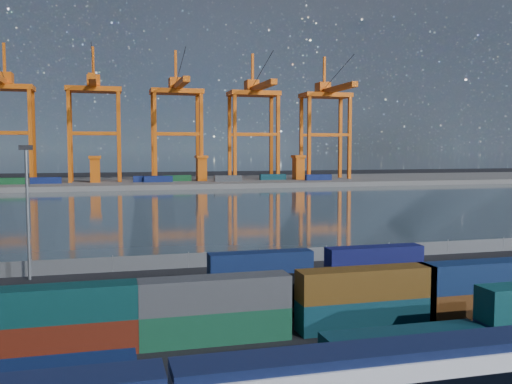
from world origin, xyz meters
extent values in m
plane|color=black|center=(0.00, 0.00, 0.00)|extent=(700.00, 700.00, 0.00)
plane|color=#324148|center=(0.00, 105.00, 0.01)|extent=(700.00, 700.00, 0.00)
cube|color=#514F4C|center=(0.00, 210.00, 1.00)|extent=(700.00, 70.00, 2.00)
cone|color=#1E2630|center=(-200.00, 1600.00, 260.00)|extent=(1100.00, 1100.00, 520.00)
cone|color=#1E2630|center=(200.00, 1600.00, 230.00)|extent=(1040.00, 1040.00, 460.00)
cone|color=#1E2630|center=(600.00, 1600.00, 190.00)|extent=(960.00, 960.00, 380.00)
cone|color=#1E2630|center=(950.00, 1600.00, 150.00)|extent=(840.00, 840.00, 300.00)
cube|color=#10193B|center=(-4.88, -20.70, 5.19)|extent=(25.70, 2.78, 0.51)
cube|color=black|center=(-4.88, -20.70, 3.39)|extent=(25.72, 3.18, 1.03)
cube|color=#0D3644|center=(0.55, -10.99, 1.37)|extent=(12.65, 2.57, 2.74)
cube|color=#5C1B0D|center=(-24.71, -2.11, 1.38)|extent=(12.72, 2.59, 2.75)
cube|color=#0B3939|center=(-24.71, -2.11, 4.13)|extent=(12.72, 2.59, 2.75)
cube|color=#144D31|center=(-12.02, -2.11, 1.38)|extent=(12.72, 2.59, 2.75)
cube|color=#45464A|center=(-12.02, -2.11, 4.13)|extent=(12.72, 2.59, 2.75)
cube|color=#0E3B48|center=(1.76, -2.11, 1.38)|extent=(12.72, 2.59, 2.75)
cube|color=brown|center=(1.76, -2.11, 4.13)|extent=(12.72, 2.59, 2.75)
cube|color=#5B3112|center=(13.83, -2.11, 1.38)|extent=(12.72, 2.59, 2.75)
cube|color=navy|center=(13.83, -2.11, 4.13)|extent=(12.72, 2.59, 2.75)
cube|color=#5F3713|center=(-30.70, 10.91, 1.24)|extent=(11.46, 2.33, 2.48)
cube|color=#124616|center=(-17.70, 10.91, 1.24)|extent=(11.46, 2.33, 2.48)
cube|color=brown|center=(-4.52, 10.91, 1.24)|extent=(11.46, 2.33, 2.48)
cube|color=#0F204E|center=(-4.52, 10.91, 3.73)|extent=(11.46, 2.33, 2.48)
cube|color=maroon|center=(9.05, 10.91, 1.24)|extent=(11.46, 2.33, 2.48)
cube|color=#101352|center=(9.05, 10.91, 3.73)|extent=(11.46, 2.33, 2.48)
cube|color=#612A13|center=(21.33, 10.91, 1.24)|extent=(11.46, 2.33, 2.48)
cube|color=black|center=(-25.71, 3.64, 0.33)|extent=(2.71, 1.95, 0.65)
cylinder|color=black|center=(-15.08, 3.64, 2.49)|extent=(14.09, 3.14, 3.14)
cylinder|color=black|center=(-15.08, 3.64, 4.23)|extent=(0.87, 0.87, 0.54)
cube|color=black|center=(-15.08, 3.64, 0.76)|extent=(14.63, 2.17, 0.43)
cube|color=black|center=(-19.96, 3.64, 0.33)|extent=(2.71, 1.95, 0.65)
cube|color=black|center=(-10.21, 3.64, 0.33)|extent=(2.71, 1.95, 0.65)
cylinder|color=black|center=(0.42, 3.64, 2.49)|extent=(14.09, 3.14, 3.14)
cylinder|color=black|center=(0.42, 3.64, 4.23)|extent=(0.87, 0.87, 0.54)
cube|color=black|center=(0.42, 3.64, 0.76)|extent=(14.63, 2.17, 0.43)
cube|color=black|center=(-4.46, 3.64, 0.33)|extent=(2.71, 1.95, 0.65)
cube|color=black|center=(5.29, 3.64, 0.33)|extent=(2.71, 1.95, 0.65)
cylinder|color=black|center=(15.92, 3.64, 2.49)|extent=(14.09, 3.14, 3.14)
cylinder|color=black|center=(15.92, 3.64, 4.23)|extent=(0.87, 0.87, 0.54)
cube|color=black|center=(15.92, 3.64, 0.76)|extent=(14.63, 2.17, 0.43)
cube|color=black|center=(11.04, 3.64, 0.33)|extent=(2.71, 1.95, 0.65)
cube|color=black|center=(20.79, 3.64, 0.33)|extent=(2.71, 1.95, 0.65)
cube|color=#595B5E|center=(0.00, 28.00, 1.00)|extent=(160.00, 0.06, 2.00)
cylinder|color=slate|center=(-30.00, 28.00, 1.10)|extent=(0.12, 0.12, 2.20)
cylinder|color=slate|center=(-20.00, 28.00, 1.10)|extent=(0.12, 0.12, 2.20)
cylinder|color=slate|center=(-10.00, 28.00, 1.10)|extent=(0.12, 0.12, 2.20)
cylinder|color=slate|center=(0.00, 28.00, 1.10)|extent=(0.12, 0.12, 2.20)
cylinder|color=slate|center=(10.00, 28.00, 1.10)|extent=(0.12, 0.12, 2.20)
cylinder|color=slate|center=(20.00, 28.00, 1.10)|extent=(0.12, 0.12, 2.20)
cylinder|color=slate|center=(30.00, 28.00, 1.10)|extent=(0.12, 0.12, 2.20)
cylinder|color=slate|center=(40.00, 28.00, 1.10)|extent=(0.12, 0.12, 2.20)
cylinder|color=slate|center=(-30.00, 26.00, 8.00)|extent=(0.36, 0.36, 16.00)
cube|color=black|center=(-30.00, 26.00, 16.30)|extent=(1.60, 0.40, 0.60)
cube|color=#D3560E|center=(-49.97, 199.53, 20.51)|extent=(1.46, 1.46, 41.03)
cube|color=#D3560E|center=(-49.97, 210.47, 20.51)|extent=(1.46, 1.46, 41.03)
cube|color=#D3560E|center=(-60.00, 199.53, 22.56)|extent=(20.06, 1.28, 1.28)
cube|color=#D3560E|center=(-60.00, 210.47, 22.56)|extent=(20.06, 1.28, 1.28)
cube|color=#D3560E|center=(-60.00, 205.00, 41.03)|extent=(22.79, 12.76, 2.01)
cube|color=#D3560E|center=(-60.00, 208.65, 45.13)|extent=(5.47, 7.29, 4.56)
cube|color=#D3560E|center=(-60.00, 206.82, 51.97)|extent=(1.09, 1.09, 14.59)
cube|color=#D3560E|center=(-35.03, 199.53, 20.51)|extent=(1.46, 1.46, 41.03)
cube|color=#D3560E|center=(-35.03, 210.47, 20.51)|extent=(1.46, 1.46, 41.03)
cube|color=#D3560E|center=(-14.97, 199.53, 20.51)|extent=(1.46, 1.46, 41.03)
cube|color=#D3560E|center=(-14.97, 210.47, 20.51)|extent=(1.46, 1.46, 41.03)
cube|color=#D3560E|center=(-25.00, 199.53, 22.56)|extent=(20.06, 1.28, 1.28)
cube|color=#D3560E|center=(-25.00, 210.47, 22.56)|extent=(20.06, 1.28, 1.28)
cube|color=#D3560E|center=(-25.00, 205.00, 41.03)|extent=(22.79, 12.76, 2.01)
cube|color=#D3560E|center=(-25.00, 194.06, 42.85)|extent=(2.74, 43.76, 2.28)
cube|color=#D3560E|center=(-25.00, 208.65, 45.13)|extent=(5.47, 7.29, 4.56)
cube|color=#D3560E|center=(-25.00, 206.82, 51.97)|extent=(1.09, 1.09, 14.59)
cylinder|color=black|center=(-25.00, 191.87, 49.23)|extent=(0.22, 37.53, 12.38)
cube|color=#D3560E|center=(-0.03, 199.53, 20.51)|extent=(1.46, 1.46, 41.03)
cube|color=#D3560E|center=(-0.03, 210.47, 20.51)|extent=(1.46, 1.46, 41.03)
cube|color=#D3560E|center=(20.03, 199.53, 20.51)|extent=(1.46, 1.46, 41.03)
cube|color=#D3560E|center=(20.03, 210.47, 20.51)|extent=(1.46, 1.46, 41.03)
cube|color=#D3560E|center=(10.00, 199.53, 22.56)|extent=(20.06, 1.28, 1.28)
cube|color=#D3560E|center=(10.00, 210.47, 22.56)|extent=(20.06, 1.28, 1.28)
cube|color=#D3560E|center=(10.00, 205.00, 41.03)|extent=(22.79, 12.76, 2.01)
cube|color=#D3560E|center=(10.00, 194.06, 42.85)|extent=(2.74, 43.76, 2.28)
cube|color=#D3560E|center=(10.00, 208.65, 45.13)|extent=(5.47, 7.29, 4.56)
cube|color=#D3560E|center=(10.00, 206.82, 51.97)|extent=(1.09, 1.09, 14.59)
cylinder|color=black|center=(10.00, 191.87, 49.23)|extent=(0.22, 37.53, 12.38)
cube|color=#D3560E|center=(34.97, 199.53, 20.51)|extent=(1.46, 1.46, 41.03)
cube|color=#D3560E|center=(34.97, 210.47, 20.51)|extent=(1.46, 1.46, 41.03)
cube|color=#D3560E|center=(55.03, 199.53, 20.51)|extent=(1.46, 1.46, 41.03)
cube|color=#D3560E|center=(55.03, 210.47, 20.51)|extent=(1.46, 1.46, 41.03)
cube|color=#D3560E|center=(45.00, 199.53, 22.56)|extent=(20.06, 1.28, 1.28)
cube|color=#D3560E|center=(45.00, 210.47, 22.56)|extent=(20.06, 1.28, 1.28)
cube|color=#D3560E|center=(45.00, 205.00, 41.03)|extent=(22.79, 12.76, 2.01)
cube|color=#D3560E|center=(45.00, 194.06, 42.85)|extent=(2.74, 43.76, 2.28)
cube|color=#D3560E|center=(45.00, 208.65, 45.13)|extent=(5.47, 7.29, 4.56)
cube|color=#D3560E|center=(45.00, 206.82, 51.97)|extent=(1.09, 1.09, 14.59)
cylinder|color=black|center=(45.00, 191.87, 49.23)|extent=(0.22, 37.53, 12.38)
cube|color=#D3560E|center=(69.97, 199.53, 20.51)|extent=(1.46, 1.46, 41.03)
cube|color=#D3560E|center=(69.97, 210.47, 20.51)|extent=(1.46, 1.46, 41.03)
cube|color=#D3560E|center=(90.03, 199.53, 20.51)|extent=(1.46, 1.46, 41.03)
cube|color=#D3560E|center=(90.03, 210.47, 20.51)|extent=(1.46, 1.46, 41.03)
cube|color=#D3560E|center=(80.00, 199.53, 22.56)|extent=(20.06, 1.28, 1.28)
cube|color=#D3560E|center=(80.00, 210.47, 22.56)|extent=(20.06, 1.28, 1.28)
cube|color=#D3560E|center=(80.00, 205.00, 41.03)|extent=(22.79, 12.76, 2.01)
cube|color=#D3560E|center=(80.00, 194.06, 42.85)|extent=(2.74, 43.76, 2.28)
cube|color=#D3560E|center=(80.00, 208.65, 45.13)|extent=(5.47, 7.29, 4.56)
cube|color=#D3560E|center=(80.00, 206.82, 51.97)|extent=(1.09, 1.09, 14.59)
cylinder|color=black|center=(80.00, 191.87, 49.23)|extent=(0.22, 37.53, 12.38)
cube|color=navy|center=(0.66, 194.68, 3.30)|extent=(12.00, 2.44, 2.60)
cube|color=navy|center=(71.34, 190.93, 3.30)|extent=(12.00, 2.44, 2.60)
cube|color=navy|center=(-3.64, 196.08, 3.30)|extent=(12.00, 2.44, 2.60)
cube|color=#3F4244|center=(30.38, 192.70, 3.30)|extent=(12.00, 2.44, 2.60)
cube|color=#144C23|center=(-57.75, 194.20, 3.30)|extent=(12.00, 2.44, 2.60)
cube|color=navy|center=(-44.16, 195.53, 3.30)|extent=(12.00, 2.44, 2.60)
cube|color=#144C23|center=(9.34, 199.48, 3.30)|extent=(12.00, 2.44, 2.60)
cube|color=#0C3842|center=(52.41, 198.83, 3.30)|extent=(12.00, 2.44, 2.60)
cube|color=#D3560E|center=(-25.00, 200.00, 7.00)|extent=(4.00, 6.00, 10.00)
cube|color=#D3560E|center=(-25.00, 200.00, 12.50)|extent=(5.00, 7.00, 1.20)
cube|color=#D3560E|center=(20.00, 200.00, 7.00)|extent=(4.00, 6.00, 10.00)
cube|color=#D3560E|center=(20.00, 200.00, 12.50)|extent=(5.00, 7.00, 1.20)
cube|color=#D3560E|center=(65.00, 200.00, 7.00)|extent=(4.00, 6.00, 10.00)
cube|color=#D3560E|center=(65.00, 200.00, 12.50)|extent=(5.00, 7.00, 1.20)
camera|label=1|loc=(-20.63, -48.18, 16.19)|focal=40.00mm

